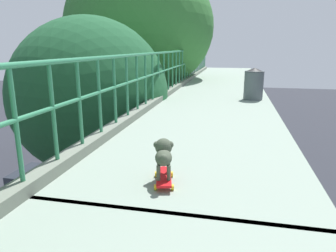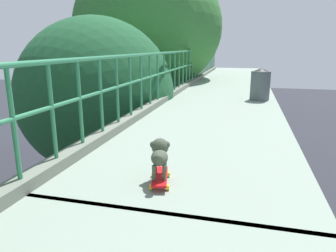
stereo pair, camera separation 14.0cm
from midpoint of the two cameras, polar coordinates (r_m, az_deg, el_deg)
The scene contains 8 objects.
car_green_fifth at distance 12.51m, azimuth -18.62°, elevation -19.42°, with size 1.93×4.10×1.45m.
car_silver_sixth at distance 17.19m, azimuth -22.17°, elevation -9.93°, with size 1.95×4.11×1.50m.
city_bus at distance 28.48m, azimuth -6.99°, elevation 3.17°, with size 2.53×11.84×3.51m.
roadside_tree_mid at distance 8.58m, azimuth -12.50°, elevation 4.94°, with size 4.17×4.17×8.30m.
roadside_tree_far at distance 13.19m, azimuth -3.37°, elevation 17.55°, with size 5.96×5.96×10.86m.
toy_skateboard at distance 3.05m, azimuth -0.15°, elevation -9.43°, with size 0.26×0.49×0.08m.
small_dog at distance 2.99m, azimuth -0.20°, elevation -5.04°, with size 0.23×0.39×0.35m.
litter_bin at distance 8.01m, azimuth 17.16°, elevation 7.46°, with size 0.48×0.48×0.79m.
Camera 2 is at (1.71, -0.51, 7.52)m, focal length 33.01 mm.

